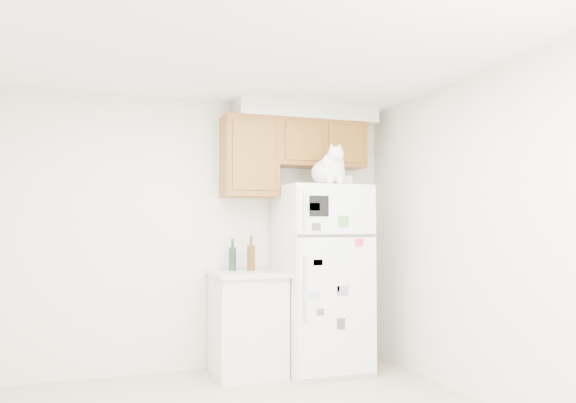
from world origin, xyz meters
name	(u,v)px	position (x,y,z in m)	size (l,w,h in m)	color
room_shell	(257,172)	(0.12, 0.24, 1.67)	(3.84, 4.04, 2.52)	white
refrigerator	(322,278)	(1.14, 1.61, 0.85)	(0.76, 0.78, 1.70)	white
base_counter	(247,323)	(0.45, 1.68, 0.46)	(0.64, 0.64, 0.92)	white
cat	(330,170)	(1.15, 1.43, 1.84)	(0.36, 0.52, 0.37)	white
storage_box_back	(340,182)	(1.33, 1.62, 1.75)	(0.18, 0.13, 0.10)	white
storage_box_front	(343,182)	(1.35, 1.59, 1.74)	(0.15, 0.11, 0.09)	white
bottle_green	(232,255)	(0.35, 1.84, 1.07)	(0.07, 0.07, 0.29)	#19381E
bottle_amber	(251,253)	(0.51, 1.77, 1.08)	(0.07, 0.07, 0.31)	#593814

